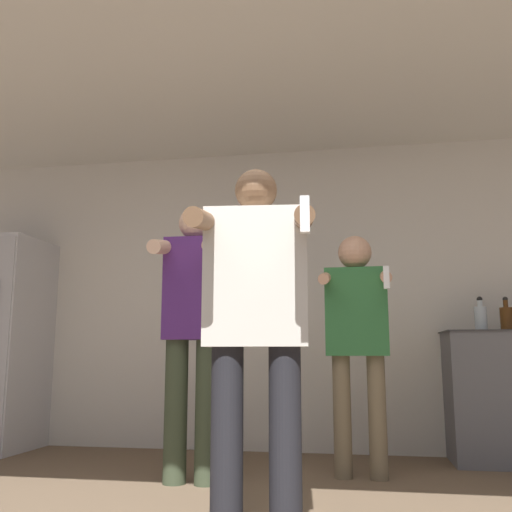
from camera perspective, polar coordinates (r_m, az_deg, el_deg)
wall_back at (r=4.87m, az=3.46°, el=-4.00°), size 7.00×0.06×2.55m
ceiling_slab at (r=3.81m, az=0.49°, el=18.30°), size 7.00×3.46×0.05m
bottle_dark_rum at (r=4.56m, az=21.55°, el=-5.69°), size 0.09×0.09×0.25m
bottle_green_wine at (r=4.60m, az=23.77°, el=-5.65°), size 0.09×0.09×0.25m
person_woman_foreground at (r=2.50m, az=-0.01°, el=-6.32°), size 0.55×0.55×1.61m
person_man_side at (r=3.68m, az=-6.37°, el=-6.81°), size 0.44×0.44×1.74m
person_spectator_back at (r=3.86m, az=10.07°, el=-7.09°), size 0.46×0.43×1.58m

